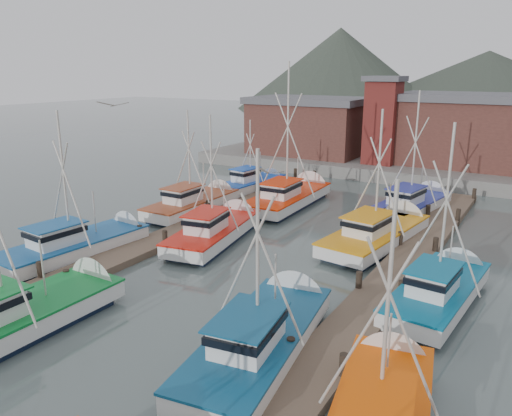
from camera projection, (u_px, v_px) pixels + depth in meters
The scene contains 21 objects.
ground at pixel (193, 306), 22.61m from camera, with size 260.00×260.00×0.00m, color #485653.
dock_left at pixel (142, 248), 29.38m from camera, with size 2.30×46.00×1.50m.
dock_right at pixel (372, 304), 22.39m from camera, with size 2.30×46.00×1.50m.
quay at pixel (409, 165), 52.93m from camera, with size 44.00×16.00×1.20m, color gray.
shed_left at pixel (308, 125), 55.77m from camera, with size 12.72×8.48×6.20m.
shed_center at pixel (475, 129), 48.84m from camera, with size 14.84×9.54×6.90m.
lookout_tower at pixel (382, 120), 49.30m from camera, with size 3.60×3.60×8.50m.
distant_hills at pixel (446, 110), 129.97m from camera, with size 175.00×140.00×42.00m.
boat_4 at pixel (24, 315), 20.38m from camera, with size 4.09×9.96×10.12m.
boat_5 at pixel (265, 335), 18.89m from camera, with size 4.34×9.97×8.75m.
boat_6 at pixel (82, 244), 28.70m from camera, with size 3.77×9.47×9.11m.
boat_7 at pixel (381, 413), 14.58m from camera, with size 4.08×8.79×8.50m.
boat_8 at pixel (218, 230), 31.23m from camera, with size 4.33×9.46×8.64m.
boat_9 at pixel (380, 233), 30.63m from camera, with size 4.34×10.27×9.14m.
boat_10 at pixel (196, 203), 37.57m from camera, with size 3.50×9.13×8.37m.
boat_11 at pixel (441, 289), 22.78m from camera, with size 3.64×8.81×9.02m.
boat_12 at pixel (291, 196), 39.38m from camera, with size 4.75×10.50×11.93m.
boat_13 at pixel (414, 204), 37.17m from camera, with size 4.27×9.62×9.79m.
boat_14 at pixel (255, 184), 43.85m from camera, with size 3.15×7.95×6.84m.
gull_near at pixel (113, 105), 20.56m from camera, with size 1.52×0.66×0.24m.
gull_far at pixel (271, 172), 23.59m from camera, with size 1.53×0.66×0.24m.
Camera 1 is at (13.10, -16.12, 10.39)m, focal length 35.00 mm.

